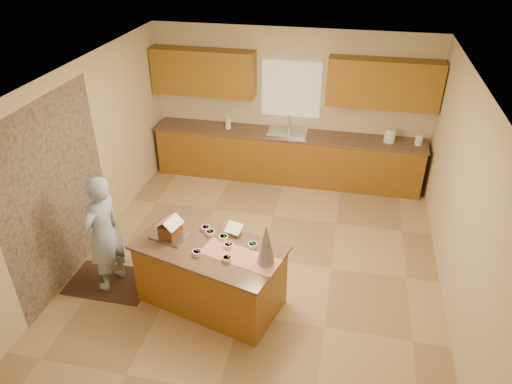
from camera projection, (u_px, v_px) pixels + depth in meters
floor at (260, 258)px, 6.91m from camera, size 5.50×5.50×0.00m
ceiling at (261, 76)px, 5.53m from camera, size 5.50×5.50×0.00m
wall_back at (291, 105)px, 8.53m from camera, size 5.50×5.50×0.00m
wall_front at (194, 336)px, 3.91m from camera, size 5.50×5.50×0.00m
wall_left at (86, 160)px, 6.66m from camera, size 5.50×5.50×0.00m
wall_right at (461, 198)px, 5.78m from camera, size 5.50×5.50×0.00m
stone_accent at (57, 195)px, 6.04m from camera, size 0.00×2.50×2.50m
window_curtain at (291, 89)px, 8.35m from camera, size 1.05×0.03×1.00m
back_counter_base at (287, 157)px, 8.74m from camera, size 4.80×0.60×0.88m
back_counter_top at (287, 134)px, 8.51m from camera, size 4.85×0.63×0.04m
upper_cabinet_left at (203, 72)px, 8.37m from camera, size 1.85×0.35×0.80m
upper_cabinet_right at (384, 84)px, 7.82m from camera, size 1.85×0.35×0.80m
sink at (287, 135)px, 8.51m from camera, size 0.70×0.45×0.12m
faucet at (289, 122)px, 8.58m from camera, size 0.03×0.03×0.28m
island_base at (211, 276)px, 5.96m from camera, size 1.88×1.28×0.84m
island_top at (209, 248)px, 5.73m from camera, size 1.98×1.38×0.04m
table_runner at (240, 256)px, 5.55m from camera, size 1.01×0.58×0.01m
baking_tray at (171, 236)px, 5.89m from camera, size 0.51×0.43×0.02m
cookbook at (234, 228)px, 5.90m from camera, size 0.25×0.21×0.09m
tinsel_tree at (266, 244)px, 5.33m from camera, size 0.26×0.26×0.52m
rug at (110, 282)px, 6.47m from camera, size 1.10×0.72×0.01m
boy at (103, 234)px, 6.04m from camera, size 0.52×0.67×1.62m
canister_a at (388, 137)px, 8.14m from camera, size 0.15×0.15×0.20m
canister_b at (391, 136)px, 8.12m from camera, size 0.16×0.16×0.24m
canister_c at (419, 140)px, 8.05m from camera, size 0.13×0.13×0.18m
paper_towel at (228, 123)px, 8.64m from camera, size 0.10×0.10×0.22m
gingerbread_house at (170, 228)px, 5.83m from camera, size 0.32×0.33×0.27m
candy_bowls at (221, 243)px, 5.74m from camera, size 0.77×0.65×0.05m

